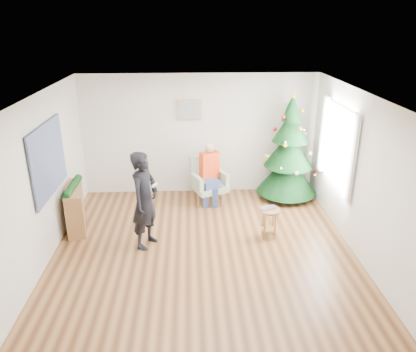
{
  "coord_description": "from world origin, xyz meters",
  "views": [
    {
      "loc": [
        -0.2,
        -5.9,
        3.68
      ],
      "look_at": [
        0.1,
        0.6,
        1.1
      ],
      "focal_mm": 35.0,
      "sensor_mm": 36.0,
      "label": 1
    }
  ],
  "objects_px": {
    "stool": "(269,223)",
    "christmas_tree": "(289,151)",
    "console": "(75,208)",
    "standing_man": "(145,200)",
    "armchair": "(208,185)"
  },
  "relations": [
    {
      "from": "christmas_tree",
      "to": "armchair",
      "type": "distance_m",
      "value": 1.84
    },
    {
      "from": "armchair",
      "to": "standing_man",
      "type": "relative_size",
      "value": 0.57
    },
    {
      "from": "standing_man",
      "to": "console",
      "type": "relative_size",
      "value": 1.68
    },
    {
      "from": "console",
      "to": "armchair",
      "type": "bearing_deg",
      "value": 9.62
    },
    {
      "from": "stool",
      "to": "standing_man",
      "type": "distance_m",
      "value": 2.21
    },
    {
      "from": "christmas_tree",
      "to": "console",
      "type": "xyz_separation_m",
      "value": [
        -4.2,
        -1.21,
        -0.64
      ]
    },
    {
      "from": "stool",
      "to": "armchair",
      "type": "bearing_deg",
      "value": 121.91
    },
    {
      "from": "standing_man",
      "to": "console",
      "type": "xyz_separation_m",
      "value": [
        -1.36,
        0.68,
        -0.44
      ]
    },
    {
      "from": "stool",
      "to": "christmas_tree",
      "type": "bearing_deg",
      "value": 67.79
    },
    {
      "from": "armchair",
      "to": "stool",
      "type": "bearing_deg",
      "value": -81.23
    },
    {
      "from": "console",
      "to": "stool",
      "type": "bearing_deg",
      "value": -22.07
    },
    {
      "from": "standing_man",
      "to": "console",
      "type": "distance_m",
      "value": 1.59
    },
    {
      "from": "christmas_tree",
      "to": "standing_man",
      "type": "height_order",
      "value": "christmas_tree"
    },
    {
      "from": "console",
      "to": "standing_man",
      "type": "bearing_deg",
      "value": -40.19
    },
    {
      "from": "christmas_tree",
      "to": "standing_man",
      "type": "distance_m",
      "value": 3.41
    }
  ]
}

